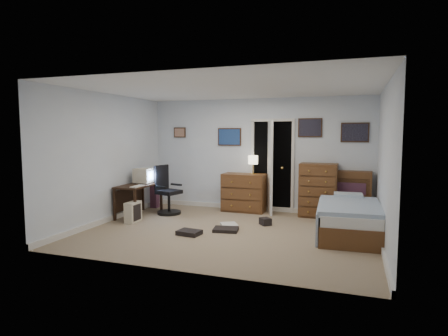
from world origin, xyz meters
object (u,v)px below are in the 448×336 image
at_px(tall_dresser, 318,190).
at_px(bed, 348,218).
at_px(computer_desk, 136,191).
at_px(low_dresser, 244,192).
at_px(office_chair, 167,195).

bearing_deg(tall_dresser, bed, -63.14).
relative_size(computer_desk, low_dresser, 1.24).
relative_size(computer_desk, tall_dresser, 1.05).
bearing_deg(computer_desk, office_chair, 33.05).
bearing_deg(tall_dresser, low_dresser, -179.74).
bearing_deg(bed, computer_desk, 175.24).
height_order(low_dresser, tall_dresser, tall_dresser).
distance_m(computer_desk, tall_dresser, 3.82).
bearing_deg(low_dresser, bed, -29.02).
bearing_deg(low_dresser, tall_dresser, 0.56).
bearing_deg(bed, tall_dresser, 112.93).
bearing_deg(bed, office_chair, 169.35).
height_order(office_chair, bed, office_chair).
xyz_separation_m(office_chair, tall_dresser, (3.11, 0.77, 0.15)).
distance_m(tall_dresser, bed, 1.45).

